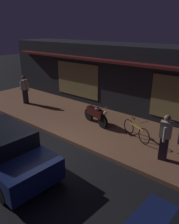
% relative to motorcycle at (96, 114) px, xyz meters
% --- Properties ---
extents(ground_plane, '(60.00, 60.00, 0.00)m').
position_rel_motorcycle_xyz_m(ground_plane, '(0.16, -2.98, -0.65)').
color(ground_plane, black).
extents(sidewalk_slab, '(18.00, 4.00, 0.15)m').
position_rel_motorcycle_xyz_m(sidewalk_slab, '(0.16, 0.02, -0.57)').
color(sidewalk_slab, brown).
rests_on(sidewalk_slab, ground_plane).
extents(storefront_building, '(18.00, 3.30, 3.60)m').
position_rel_motorcycle_xyz_m(storefront_building, '(0.16, 3.40, 1.16)').
color(storefront_building, black).
rests_on(storefront_building, ground_plane).
extents(motorcycle, '(1.67, 0.69, 0.97)m').
position_rel_motorcycle_xyz_m(motorcycle, '(0.00, 0.00, 0.00)').
color(motorcycle, black).
rests_on(motorcycle, sidewalk_slab).
extents(bicycle_parked, '(1.54, 0.72, 0.91)m').
position_rel_motorcycle_xyz_m(bicycle_parked, '(2.17, -0.11, -0.14)').
color(bicycle_parked, black).
rests_on(bicycle_parked, sidewalk_slab).
extents(person_photographer, '(0.60, 0.43, 1.67)m').
position_rel_motorcycle_xyz_m(person_photographer, '(-5.17, -0.28, 0.38)').
color(person_photographer, '#28232D').
rests_on(person_photographer, sidewalk_slab).
extents(person_bystander, '(0.42, 0.61, 1.67)m').
position_rel_motorcycle_xyz_m(person_bystander, '(3.64, -0.90, 0.38)').
color(person_bystander, '#28232D').
rests_on(person_bystander, sidewalk_slab).
extents(parked_car_near, '(4.20, 2.00, 1.42)m').
position_rel_motorcycle_xyz_m(parked_car_near, '(-0.32, -4.57, 0.06)').
color(parked_car_near, black).
rests_on(parked_car_near, ground_plane).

